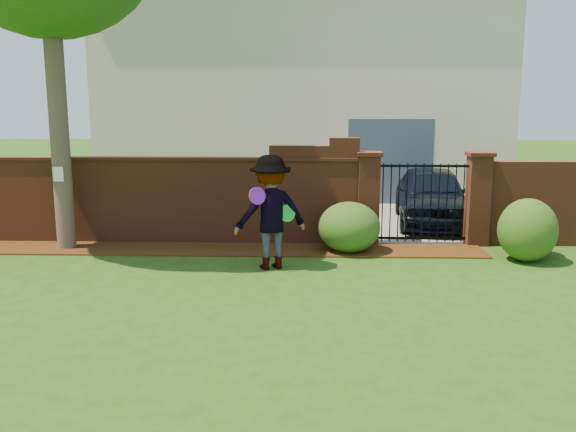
{
  "coord_description": "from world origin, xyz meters",
  "views": [
    {
      "loc": [
        1.17,
        -8.22,
        2.84
      ],
      "look_at": [
        0.86,
        1.4,
        1.05
      ],
      "focal_mm": 37.98,
      "sensor_mm": 36.0,
      "label": 1
    }
  ],
  "objects_px": {
    "man": "(271,213)",
    "frisbee_green": "(287,213)",
    "car": "(433,197)",
    "frisbee_purple": "(257,196)"
  },
  "relations": [
    {
      "from": "frisbee_purple",
      "to": "frisbee_green",
      "type": "height_order",
      "value": "frisbee_purple"
    },
    {
      "from": "frisbee_purple",
      "to": "frisbee_green",
      "type": "relative_size",
      "value": 1.01
    },
    {
      "from": "car",
      "to": "frisbee_green",
      "type": "distance_m",
      "value": 5.11
    },
    {
      "from": "man",
      "to": "car",
      "type": "bearing_deg",
      "value": -153.16
    },
    {
      "from": "man",
      "to": "frisbee_green",
      "type": "distance_m",
      "value": 0.28
    },
    {
      "from": "man",
      "to": "frisbee_green",
      "type": "height_order",
      "value": "man"
    },
    {
      "from": "car",
      "to": "frisbee_purple",
      "type": "xyz_separation_m",
      "value": [
        -3.76,
        -4.19,
        0.64
      ]
    },
    {
      "from": "car",
      "to": "man",
      "type": "height_order",
      "value": "man"
    },
    {
      "from": "car",
      "to": "frisbee_green",
      "type": "bearing_deg",
      "value": -124.09
    },
    {
      "from": "car",
      "to": "frisbee_purple",
      "type": "height_order",
      "value": "frisbee_purple"
    }
  ]
}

